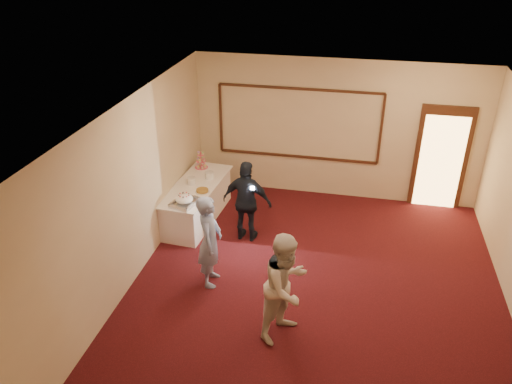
{
  "coord_description": "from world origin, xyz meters",
  "views": [
    {
      "loc": [
        0.41,
        -6.44,
        5.24
      ],
      "look_at": [
        -1.21,
        1.11,
        1.15
      ],
      "focal_mm": 35.0,
      "sensor_mm": 36.0,
      "label": 1
    }
  ],
  "objects_px": {
    "buffet_table": "(197,202)",
    "guest": "(247,202)",
    "man": "(210,241)",
    "plate_stack_b": "(209,175)",
    "cupcake_stand": "(201,161)",
    "tart": "(202,191)",
    "pavlova_tray": "(184,200)",
    "plate_stack_a": "(191,181)",
    "woman": "(286,286)"
  },
  "relations": [
    {
      "from": "plate_stack_b",
      "to": "guest",
      "type": "bearing_deg",
      "value": -40.19
    },
    {
      "from": "woman",
      "to": "plate_stack_a",
      "type": "bearing_deg",
      "value": 69.65
    },
    {
      "from": "buffet_table",
      "to": "plate_stack_b",
      "type": "bearing_deg",
      "value": 59.7
    },
    {
      "from": "pavlova_tray",
      "to": "plate_stack_a",
      "type": "xyz_separation_m",
      "value": [
        -0.14,
        0.81,
        -0.02
      ]
    },
    {
      "from": "buffet_table",
      "to": "cupcake_stand",
      "type": "height_order",
      "value": "cupcake_stand"
    },
    {
      "from": "plate_stack_b",
      "to": "tart",
      "type": "height_order",
      "value": "plate_stack_b"
    },
    {
      "from": "buffet_table",
      "to": "woman",
      "type": "bearing_deg",
      "value": -51.28
    },
    {
      "from": "woman",
      "to": "guest",
      "type": "distance_m",
      "value": 2.56
    },
    {
      "from": "cupcake_stand",
      "to": "tart",
      "type": "xyz_separation_m",
      "value": [
        0.35,
        -1.05,
        -0.12
      ]
    },
    {
      "from": "cupcake_stand",
      "to": "tart",
      "type": "distance_m",
      "value": 1.11
    },
    {
      "from": "man",
      "to": "guest",
      "type": "distance_m",
      "value": 1.44
    },
    {
      "from": "pavlova_tray",
      "to": "cupcake_stand",
      "type": "height_order",
      "value": "cupcake_stand"
    },
    {
      "from": "buffet_table",
      "to": "cupcake_stand",
      "type": "relative_size",
      "value": 5.49
    },
    {
      "from": "pavlova_tray",
      "to": "guest",
      "type": "xyz_separation_m",
      "value": [
        1.1,
        0.3,
        -0.06
      ]
    },
    {
      "from": "plate_stack_b",
      "to": "tart",
      "type": "xyz_separation_m",
      "value": [
        0.03,
        -0.58,
        -0.05
      ]
    },
    {
      "from": "plate_stack_a",
      "to": "woman",
      "type": "xyz_separation_m",
      "value": [
        2.34,
        -2.83,
        -0.01
      ]
    },
    {
      "from": "cupcake_stand",
      "to": "pavlova_tray",
      "type": "bearing_deg",
      "value": -83.36
    },
    {
      "from": "cupcake_stand",
      "to": "man",
      "type": "distance_m",
      "value": 2.88
    },
    {
      "from": "pavlova_tray",
      "to": "man",
      "type": "relative_size",
      "value": 0.38
    },
    {
      "from": "cupcake_stand",
      "to": "woman",
      "type": "xyz_separation_m",
      "value": [
        2.38,
        -3.61,
        -0.08
      ]
    },
    {
      "from": "tart",
      "to": "woman",
      "type": "bearing_deg",
      "value": -51.53
    },
    {
      "from": "plate_stack_a",
      "to": "plate_stack_b",
      "type": "xyz_separation_m",
      "value": [
        0.28,
        0.3,
        0.0
      ]
    },
    {
      "from": "man",
      "to": "plate_stack_b",
      "type": "bearing_deg",
      "value": 11.05
    },
    {
      "from": "cupcake_stand",
      "to": "man",
      "type": "relative_size",
      "value": 0.25
    },
    {
      "from": "man",
      "to": "pavlova_tray",
      "type": "bearing_deg",
      "value": 30.38
    },
    {
      "from": "buffet_table",
      "to": "guest",
      "type": "xyz_separation_m",
      "value": [
        1.16,
        -0.49,
        0.41
      ]
    },
    {
      "from": "plate_stack_b",
      "to": "woman",
      "type": "bearing_deg",
      "value": -56.65
    },
    {
      "from": "buffet_table",
      "to": "tart",
      "type": "height_order",
      "value": "tart"
    },
    {
      "from": "pavlova_tray",
      "to": "plate_stack_b",
      "type": "xyz_separation_m",
      "value": [
        0.14,
        1.11,
        -0.01
      ]
    },
    {
      "from": "woman",
      "to": "man",
      "type": "bearing_deg",
      "value": 86.82
    },
    {
      "from": "pavlova_tray",
      "to": "man",
      "type": "bearing_deg",
      "value": -53.69
    },
    {
      "from": "cupcake_stand",
      "to": "tart",
      "type": "height_order",
      "value": "cupcake_stand"
    },
    {
      "from": "man",
      "to": "tart",
      "type": "bearing_deg",
      "value": 15.55
    },
    {
      "from": "buffet_table",
      "to": "cupcake_stand",
      "type": "bearing_deg",
      "value": 99.47
    },
    {
      "from": "cupcake_stand",
      "to": "woman",
      "type": "distance_m",
      "value": 4.32
    },
    {
      "from": "pavlova_tray",
      "to": "cupcake_stand",
      "type": "bearing_deg",
      "value": 96.64
    },
    {
      "from": "man",
      "to": "guest",
      "type": "xyz_separation_m",
      "value": [
        0.29,
        1.41,
        -0.01
      ]
    },
    {
      "from": "buffet_table",
      "to": "woman",
      "type": "height_order",
      "value": "woman"
    },
    {
      "from": "pavlova_tray",
      "to": "guest",
      "type": "bearing_deg",
      "value": 15.02
    },
    {
      "from": "buffet_table",
      "to": "plate_stack_b",
      "type": "relative_size",
      "value": 12.32
    },
    {
      "from": "buffet_table",
      "to": "plate_stack_b",
      "type": "xyz_separation_m",
      "value": [
        0.19,
        0.32,
        0.46
      ]
    },
    {
      "from": "pavlova_tray",
      "to": "woman",
      "type": "xyz_separation_m",
      "value": [
        2.2,
        -2.02,
        -0.02
      ]
    },
    {
      "from": "man",
      "to": "buffet_table",
      "type": "bearing_deg",
      "value": 18.64
    },
    {
      "from": "plate_stack_a",
      "to": "guest",
      "type": "relative_size",
      "value": 0.11
    },
    {
      "from": "pavlova_tray",
      "to": "tart",
      "type": "relative_size",
      "value": 2.24
    },
    {
      "from": "plate_stack_a",
      "to": "man",
      "type": "xyz_separation_m",
      "value": [
        0.96,
        -1.93,
        -0.04
      ]
    },
    {
      "from": "plate_stack_a",
      "to": "plate_stack_b",
      "type": "bearing_deg",
      "value": 47.07
    },
    {
      "from": "buffet_table",
      "to": "pavlova_tray",
      "type": "relative_size",
      "value": 3.6
    },
    {
      "from": "tart",
      "to": "woman",
      "type": "height_order",
      "value": "woman"
    },
    {
      "from": "plate_stack_a",
      "to": "cupcake_stand",
      "type": "bearing_deg",
      "value": 93.28
    }
  ]
}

